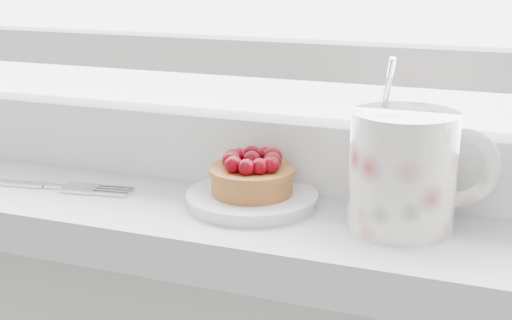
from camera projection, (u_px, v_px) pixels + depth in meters
The scene contains 4 objects.
saucer at pixel (252, 199), 0.67m from camera, with size 0.12×0.12×0.01m, color silver.
raspberry_tart at pixel (252, 174), 0.66m from camera, with size 0.08×0.08×0.04m.
floral_mug at pixel (407, 168), 0.60m from camera, with size 0.14×0.12×0.15m.
fork at pixel (28, 184), 0.73m from camera, with size 0.22×0.05×0.00m.
Camera 1 is at (0.23, 1.31, 1.17)m, focal length 50.00 mm.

